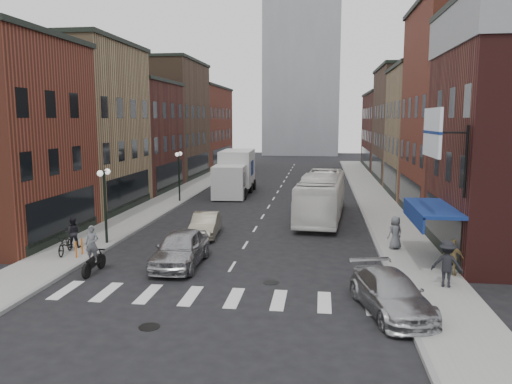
# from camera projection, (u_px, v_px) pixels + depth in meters

# --- Properties ---
(ground) EXTENTS (160.00, 160.00, 0.00)m
(ground) POSITION_uv_depth(u_px,v_px,m) (228.00, 273.00, 22.01)
(ground) COLOR black
(ground) RESTS_ON ground
(sidewalk_left) EXTENTS (3.00, 74.00, 0.15)m
(sidewalk_left) POSITION_uv_depth(u_px,v_px,m) (180.00, 194.00, 44.67)
(sidewalk_left) COLOR gray
(sidewalk_left) RESTS_ON ground
(sidewalk_right) EXTENTS (3.00, 74.00, 0.15)m
(sidewalk_right) POSITION_uv_depth(u_px,v_px,m) (374.00, 198.00, 42.48)
(sidewalk_right) COLOR gray
(sidewalk_right) RESTS_ON ground
(curb_left) EXTENTS (0.20, 74.00, 0.16)m
(curb_left) POSITION_uv_depth(u_px,v_px,m) (197.00, 195.00, 44.49)
(curb_left) COLOR gray
(curb_left) RESTS_ON ground
(curb_right) EXTENTS (0.20, 74.00, 0.16)m
(curb_right) POSITION_uv_depth(u_px,v_px,m) (356.00, 198.00, 42.69)
(curb_right) COLOR gray
(curb_right) RESTS_ON ground
(crosswalk_stripes) EXTENTS (12.00, 2.20, 0.01)m
(crosswalk_stripes) POSITION_uv_depth(u_px,v_px,m) (214.00, 297.00, 19.06)
(crosswalk_stripes) COLOR silver
(crosswalk_stripes) RESTS_ON ground
(bldg_left_mid_a) EXTENTS (10.30, 10.20, 12.30)m
(bldg_left_mid_a) POSITION_uv_depth(u_px,v_px,m) (63.00, 127.00, 36.78)
(bldg_left_mid_a) COLOR olive
(bldg_left_mid_a) RESTS_ON ground
(bldg_left_mid_b) EXTENTS (10.30, 10.20, 10.30)m
(bldg_left_mid_b) POSITION_uv_depth(u_px,v_px,m) (118.00, 136.00, 46.73)
(bldg_left_mid_b) COLOR #3F1816
(bldg_left_mid_b) RESTS_ON ground
(bldg_left_far_a) EXTENTS (10.30, 12.20, 13.30)m
(bldg_left_far_a) POSITION_uv_depth(u_px,v_px,m) (156.00, 120.00, 57.31)
(bldg_left_far_a) COLOR #493324
(bldg_left_far_a) RESTS_ON ground
(bldg_left_far_b) EXTENTS (10.30, 16.20, 11.30)m
(bldg_left_far_b) POSITION_uv_depth(u_px,v_px,m) (188.00, 127.00, 71.19)
(bldg_left_far_b) COLOR brown
(bldg_left_far_b) RESTS_ON ground
(bldg_right_mid_a) EXTENTS (10.30, 10.20, 14.30)m
(bldg_right_mid_a) POSITION_uv_depth(u_px,v_px,m) (491.00, 113.00, 32.77)
(bldg_right_mid_a) COLOR brown
(bldg_right_mid_a) RESTS_ON ground
(bldg_right_mid_b) EXTENTS (10.30, 10.20, 11.30)m
(bldg_right_mid_b) POSITION_uv_depth(u_px,v_px,m) (451.00, 132.00, 42.80)
(bldg_right_mid_b) COLOR olive
(bldg_right_mid_b) RESTS_ON ground
(bldg_right_far_a) EXTENTS (10.30, 12.20, 12.30)m
(bldg_right_far_a) POSITION_uv_depth(u_px,v_px,m) (425.00, 125.00, 53.52)
(bldg_right_far_a) COLOR #493324
(bldg_right_far_a) RESTS_ON ground
(bldg_right_far_b) EXTENTS (10.30, 16.20, 10.30)m
(bldg_right_far_b) POSITION_uv_depth(u_px,v_px,m) (404.00, 131.00, 67.40)
(bldg_right_far_b) COLOR #3F1816
(bldg_right_far_b) RESTS_ON ground
(awning_blue) EXTENTS (1.80, 5.00, 0.78)m
(awning_blue) POSITION_uv_depth(u_px,v_px,m) (428.00, 209.00, 22.93)
(awning_blue) COLOR navy
(awning_blue) RESTS_ON ground
(billboard_sign) EXTENTS (1.52, 3.00, 3.70)m
(billboard_sign) POSITION_uv_depth(u_px,v_px,m) (434.00, 134.00, 20.50)
(billboard_sign) COLOR black
(billboard_sign) RESTS_ON ground
(distant_tower) EXTENTS (14.00, 14.00, 50.00)m
(distant_tower) POSITION_uv_depth(u_px,v_px,m) (303.00, 22.00, 94.89)
(distant_tower) COLOR #9399A0
(distant_tower) RESTS_ON ground
(streetlamp_near) EXTENTS (0.32, 1.22, 4.11)m
(streetlamp_near) POSITION_uv_depth(u_px,v_px,m) (105.00, 192.00, 26.46)
(streetlamp_near) COLOR black
(streetlamp_near) RESTS_ON ground
(streetlamp_far) EXTENTS (0.32, 1.22, 4.11)m
(streetlamp_far) POSITION_uv_depth(u_px,v_px,m) (179.00, 167.00, 40.19)
(streetlamp_far) COLOR black
(streetlamp_far) RESTS_ON ground
(bike_rack) EXTENTS (0.08, 0.68, 0.80)m
(bike_rack) POSITION_uv_depth(u_px,v_px,m) (79.00, 248.00, 24.18)
(bike_rack) COLOR #D8590C
(bike_rack) RESTS_ON sidewalk_left
(box_truck) EXTENTS (2.98, 9.04, 3.89)m
(box_truck) POSITION_uv_depth(u_px,v_px,m) (235.00, 173.00, 44.83)
(box_truck) COLOR silver
(box_truck) RESTS_ON ground
(motorcycle_rider) EXTENTS (0.62, 2.12, 2.16)m
(motorcycle_rider) POSITION_uv_depth(u_px,v_px,m) (93.00, 251.00, 21.83)
(motorcycle_rider) COLOR black
(motorcycle_rider) RESTS_ON ground
(transit_bus) EXTENTS (3.50, 11.30, 3.10)m
(transit_bus) POSITION_uv_depth(u_px,v_px,m) (322.00, 196.00, 33.90)
(transit_bus) COLOR white
(transit_bus) RESTS_ON ground
(sedan_left_near) EXTENTS (2.00, 4.90, 1.66)m
(sedan_left_near) POSITION_uv_depth(u_px,v_px,m) (181.00, 248.00, 23.01)
(sedan_left_near) COLOR #A4A4A8
(sedan_left_near) RESTS_ON ground
(sedan_left_far) EXTENTS (1.77, 4.20, 1.35)m
(sedan_left_far) POSITION_uv_depth(u_px,v_px,m) (205.00, 225.00, 28.91)
(sedan_left_far) COLOR #A79E88
(sedan_left_far) RESTS_ON ground
(curb_car) EXTENTS (3.04, 5.09, 1.38)m
(curb_car) POSITION_uv_depth(u_px,v_px,m) (391.00, 294.00, 17.46)
(curb_car) COLOR #A7A7AB
(curb_car) RESTS_ON ground
(parked_bicycle) EXTENTS (0.91, 1.90, 0.96)m
(parked_bicycle) POSITION_uv_depth(u_px,v_px,m) (66.00, 244.00, 24.55)
(parked_bicycle) COLOR black
(parked_bicycle) RESTS_ON sidewalk_left
(ped_left_solo) EXTENTS (0.88, 0.68, 1.59)m
(ped_left_solo) POSITION_uv_depth(u_px,v_px,m) (73.00, 233.00, 25.69)
(ped_left_solo) COLOR black
(ped_left_solo) RESTS_ON sidewalk_left
(ped_right_a) EXTENTS (1.33, 0.94, 1.86)m
(ped_right_a) POSITION_uv_depth(u_px,v_px,m) (447.00, 264.00, 19.69)
(ped_right_a) COLOR black
(ped_right_a) RESTS_ON sidewalk_right
(ped_right_b) EXTENTS (1.03, 0.88, 1.57)m
(ped_right_b) POSITION_uv_depth(u_px,v_px,m) (453.00, 257.00, 21.12)
(ped_right_b) COLOR olive
(ped_right_b) RESTS_ON sidewalk_right
(ped_right_c) EXTENTS (0.99, 0.89, 1.69)m
(ped_right_c) POSITION_uv_depth(u_px,v_px,m) (395.00, 233.00, 25.47)
(ped_right_c) COLOR #5C5E64
(ped_right_c) RESTS_ON sidewalk_right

